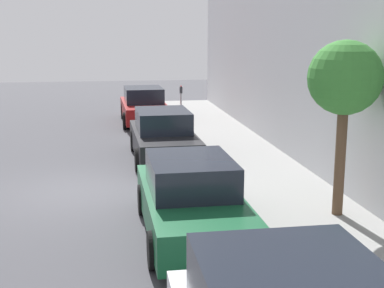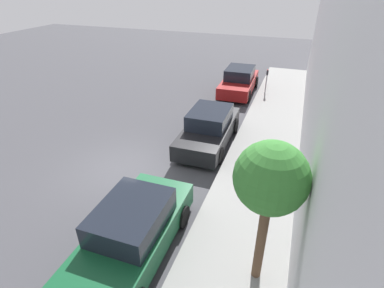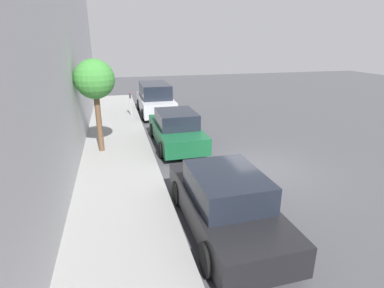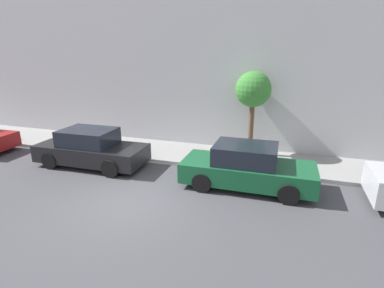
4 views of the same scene
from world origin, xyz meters
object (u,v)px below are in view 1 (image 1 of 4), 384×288
Objects in this scene: parked_sedan_third at (163,136)px; parked_sedan_fourth at (144,106)px; street_tree at (345,80)px; parked_sedan_second at (191,200)px; parking_meter_far at (181,98)px.

parked_sedan_third is 6.84m from parked_sedan_fourth.
street_tree is at bearing -63.36° from parked_sedan_third.
parked_sedan_second is 13.41m from parking_meter_far.
parked_sedan_second is at bearing -89.91° from parked_sedan_fourth.
parked_sedan_third is at bearing -102.29° from parking_meter_far.
parking_meter_far reaches higher than parked_sedan_second.
parked_sedan_second is 13.24m from parked_sedan_fourth.
parking_meter_far is at bearing 96.81° from street_tree.
street_tree is at bearing -83.19° from parking_meter_far.
parked_sedan_third is 1.00× the size of parked_sedan_fourth.
parked_sedan_second is 3.13× the size of parking_meter_far.
parking_meter_far is at bearing 2.22° from parked_sedan_fourth.
parked_sedan_third is (0.12, 6.40, -0.00)m from parked_sedan_second.
parking_meter_far is at bearing 83.05° from parked_sedan_second.
parked_sedan_second and parked_sedan_fourth have the same top height.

